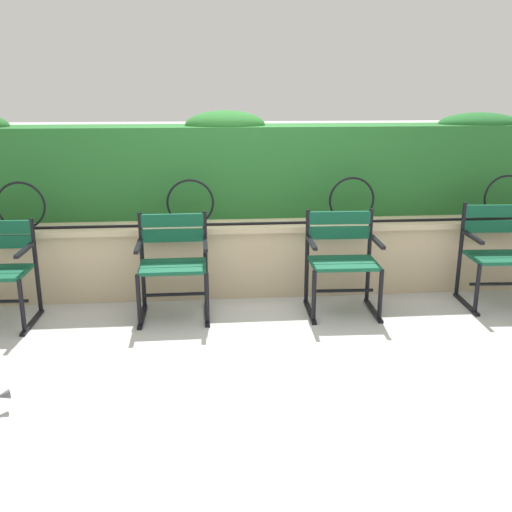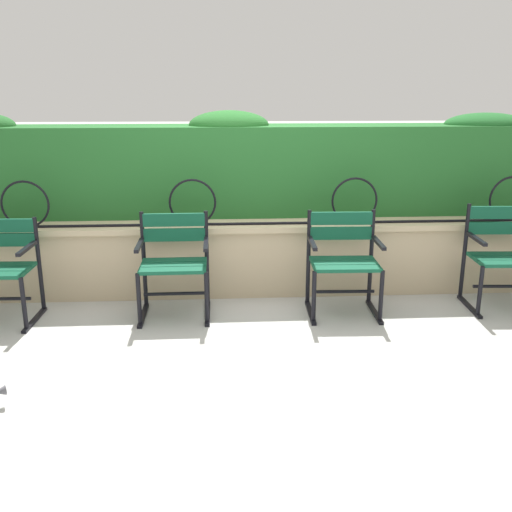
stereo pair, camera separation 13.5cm
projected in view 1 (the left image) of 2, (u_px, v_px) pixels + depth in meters
The scene contains 7 objects.
ground_plane at pixel (257, 323), 4.73m from camera, with size 60.00×60.00×0.00m, color #ADADA8.
stone_wall at pixel (249, 258), 5.38m from camera, with size 8.44×0.41×0.66m.
iron_arch_fence at pixel (203, 207), 5.13m from camera, with size 7.88×0.02×0.42m.
hedge_row at pixel (244, 167), 5.61m from camera, with size 8.27×0.59×0.98m.
park_chair_centre_left at pixel (173, 262), 4.82m from camera, with size 0.58×0.52×0.85m.
park_chair_centre_right at pixel (342, 258), 4.91m from camera, with size 0.60×0.54×0.85m.
park_chair_rightmost at pixel (500, 252), 5.07m from camera, with size 0.63×0.55×0.87m.
Camera 1 is at (-0.41, -4.38, 1.84)m, focal length 40.84 mm.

